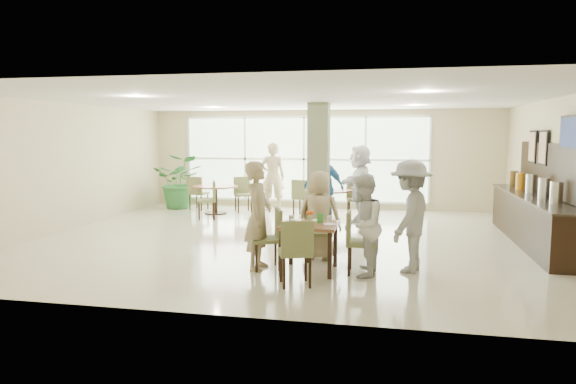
% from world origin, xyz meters
% --- Properties ---
extents(ground, '(10.00, 10.00, 0.00)m').
position_xyz_m(ground, '(0.00, 0.00, 0.00)').
color(ground, beige).
rests_on(ground, ground).
extents(room_shell, '(10.00, 10.00, 10.00)m').
position_xyz_m(room_shell, '(0.00, 0.00, 1.70)').
color(room_shell, white).
rests_on(room_shell, ground).
extents(window_bank, '(7.00, 0.04, 7.00)m').
position_xyz_m(window_bank, '(-0.50, 4.46, 1.40)').
color(window_bank, silver).
rests_on(window_bank, ground).
extents(column, '(0.45, 0.45, 2.80)m').
position_xyz_m(column, '(0.40, 1.20, 1.40)').
color(column, '#6A704E').
rests_on(column, ground).
extents(main_table, '(0.86, 0.86, 0.75)m').
position_xyz_m(main_table, '(0.78, -2.35, 0.64)').
color(main_table, brown).
rests_on(main_table, ground).
extents(round_table_left, '(1.20, 1.20, 0.75)m').
position_xyz_m(round_table_left, '(-2.63, 2.91, 0.59)').
color(round_table_left, brown).
rests_on(round_table_left, ground).
extents(round_table_right, '(1.16, 1.16, 0.75)m').
position_xyz_m(round_table_right, '(0.46, 2.55, 0.58)').
color(round_table_right, brown).
rests_on(round_table_right, ground).
extents(chairs_main_table, '(2.02, 2.05, 0.95)m').
position_xyz_m(chairs_main_table, '(0.79, -2.35, 0.47)').
color(chairs_main_table, '#586135').
rests_on(chairs_main_table, ground).
extents(chairs_table_left, '(1.90, 1.99, 0.95)m').
position_xyz_m(chairs_table_left, '(-2.61, 2.92, 0.47)').
color(chairs_table_left, '#586135').
rests_on(chairs_table_left, ground).
extents(chairs_table_right, '(1.93, 1.78, 0.95)m').
position_xyz_m(chairs_table_right, '(0.40, 2.55, 0.47)').
color(chairs_table_right, '#586135').
rests_on(chairs_table_right, ground).
extents(tabletop_clutter, '(0.77, 0.76, 0.21)m').
position_xyz_m(tabletop_clutter, '(0.79, -2.34, 0.81)').
color(tabletop_clutter, white).
rests_on(tabletop_clutter, main_table).
extents(buffet_counter, '(0.64, 4.70, 1.95)m').
position_xyz_m(buffet_counter, '(4.70, 0.51, 0.55)').
color(buffet_counter, black).
rests_on(buffet_counter, ground).
extents(wall_tv, '(0.06, 1.00, 0.58)m').
position_xyz_m(wall_tv, '(4.94, -0.60, 2.15)').
color(wall_tv, black).
rests_on(wall_tv, ground).
extents(framed_art_a, '(0.05, 0.55, 0.70)m').
position_xyz_m(framed_art_a, '(4.95, 1.00, 1.85)').
color(framed_art_a, black).
rests_on(framed_art_a, ground).
extents(framed_art_b, '(0.05, 0.55, 0.70)m').
position_xyz_m(framed_art_b, '(4.95, 1.80, 1.85)').
color(framed_art_b, black).
rests_on(framed_art_b, ground).
extents(potted_plant, '(1.57, 1.57, 1.54)m').
position_xyz_m(potted_plant, '(-3.95, 3.65, 0.77)').
color(potted_plant, '#2C6F32').
rests_on(potted_plant, ground).
extents(teen_left, '(0.43, 0.64, 1.71)m').
position_xyz_m(teen_left, '(-0.04, -2.37, 0.85)').
color(teen_left, tan).
rests_on(teen_left, ground).
extents(teen_far, '(0.77, 0.46, 1.52)m').
position_xyz_m(teen_far, '(0.81, -1.54, 0.76)').
color(teen_far, tan).
rests_on(teen_far, ground).
extents(teen_right, '(0.64, 0.79, 1.54)m').
position_xyz_m(teen_right, '(1.59, -2.44, 0.77)').
color(teen_right, white).
rests_on(teen_right, ground).
extents(teen_standing, '(0.97, 1.27, 1.74)m').
position_xyz_m(teen_standing, '(2.29, -2.04, 0.87)').
color(teen_standing, '#A2A2A5').
rests_on(teen_standing, ground).
extents(adult_a, '(1.18, 0.92, 1.77)m').
position_xyz_m(adult_a, '(0.44, 1.74, 0.88)').
color(adult_a, '#4084C2').
rests_on(adult_a, ground).
extents(adult_b, '(1.00, 1.82, 1.86)m').
position_xyz_m(adult_b, '(1.23, 2.50, 0.93)').
color(adult_b, white).
rests_on(adult_b, ground).
extents(adult_standing, '(0.77, 0.58, 1.89)m').
position_xyz_m(adult_standing, '(-1.26, 3.79, 0.95)').
color(adult_standing, tan).
rests_on(adult_standing, ground).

